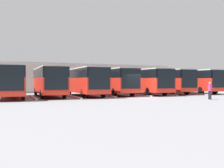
{
  "coord_description": "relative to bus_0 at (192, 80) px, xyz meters",
  "views": [
    {
      "loc": [
        16.62,
        25.4,
        1.83
      ],
      "look_at": [
        0.27,
        -5.76,
        1.39
      ],
      "focal_mm": 45.0,
      "sensor_mm": 36.0,
      "label": 1
    }
  ],
  "objects": [
    {
      "name": "bus_0",
      "position": [
        0.0,
        0.0,
        0.0
      ],
      "size": [
        4.05,
        11.8,
        3.27
      ],
      "rotation": [
        0.0,
        0.0,
        -0.13
      ],
      "color": "red",
      "rests_on": "ground_plane"
    },
    {
      "name": "curb_divider_1",
      "position": [
        6.23,
        0.83,
        -1.75
      ],
      "size": [
        1.29,
        7.82,
        0.15
      ],
      "primitive_type": "cube",
      "rotation": [
        0.0,
        0.0,
        -0.13
      ],
      "color": "#B2B2AD",
      "rests_on": "ground_plane"
    },
    {
      "name": "bus_6",
      "position": [
        24.91,
        -0.01,
        0.0
      ],
      "size": [
        4.05,
        11.8,
        3.27
      ],
      "rotation": [
        0.0,
        0.0,
        -0.13
      ],
      "color": "red",
      "rests_on": "ground_plane"
    },
    {
      "name": "pedestrian",
      "position": [
        8.19,
        11.06,
        -0.93
      ],
      "size": [
        0.46,
        0.46,
        1.68
      ],
      "rotation": [
        0.0,
        0.0,
        1.3
      ],
      "color": "black",
      "rests_on": "ground_plane"
    },
    {
      "name": "bus_5",
      "position": [
        20.76,
        -0.62,
        0.0
      ],
      "size": [
        4.05,
        11.8,
        3.27
      ],
      "rotation": [
        0.0,
        0.0,
        -0.13
      ],
      "color": "red",
      "rests_on": "ground_plane"
    },
    {
      "name": "station_building",
      "position": [
        12.45,
        -16.59,
        0.47
      ],
      "size": [
        33.83,
        14.63,
        4.53
      ],
      "color": "beige",
      "rests_on": "ground_plane"
    },
    {
      "name": "curb_divider_4",
      "position": [
        18.68,
        1.62,
        -1.75
      ],
      "size": [
        1.29,
        7.82,
        0.15
      ],
      "primitive_type": "cube",
      "rotation": [
        0.0,
        0.0,
        -0.13
      ],
      "color": "#B2B2AD",
      "rests_on": "ground_plane"
    },
    {
      "name": "bus_4",
      "position": [
        16.61,
        -0.09,
        0.0
      ],
      "size": [
        4.05,
        11.8,
        3.27
      ],
      "rotation": [
        0.0,
        0.0,
        -0.13
      ],
      "color": "red",
      "rests_on": "ground_plane"
    },
    {
      "name": "ground_plane",
      "position": [
        12.45,
        5.15,
        -1.83
      ],
      "size": [
        600.0,
        600.0,
        0.0
      ],
      "primitive_type": "plane",
      "color": "gray"
    },
    {
      "name": "curb_divider_2",
      "position": [
        10.38,
        1.58,
        -1.75
      ],
      "size": [
        1.29,
        7.82,
        0.15
      ],
      "primitive_type": "cube",
      "rotation": [
        0.0,
        0.0,
        -0.13
      ],
      "color": "#B2B2AD",
      "rests_on": "ground_plane"
    },
    {
      "name": "bus_3",
      "position": [
        12.46,
        -0.91,
        0.0
      ],
      "size": [
        4.05,
        11.8,
        3.27
      ],
      "rotation": [
        0.0,
        0.0,
        -0.13
      ],
      "color": "red",
      "rests_on": "ground_plane"
    },
    {
      "name": "bus_1",
      "position": [
        4.15,
        -0.88,
        0.0
      ],
      "size": [
        4.05,
        11.8,
        3.27
      ],
      "rotation": [
        0.0,
        0.0,
        -0.13
      ],
      "color": "red",
      "rests_on": "ground_plane"
    },
    {
      "name": "curb_divider_0",
      "position": [
        2.07,
        1.71,
        -1.75
      ],
      "size": [
        1.29,
        7.82,
        0.15
      ],
      "primitive_type": "cube",
      "rotation": [
        0.0,
        0.0,
        -0.13
      ],
      "color": "#B2B2AD",
      "rests_on": "ground_plane"
    },
    {
      "name": "bus_2",
      "position": [
        8.3,
        -0.13,
        0.0
      ],
      "size": [
        4.05,
        11.8,
        3.27
      ],
      "rotation": [
        0.0,
        0.0,
        -0.13
      ],
      "color": "red",
      "rests_on": "ground_plane"
    },
    {
      "name": "curb_divider_5",
      "position": [
        22.84,
        1.09,
        -1.75
      ],
      "size": [
        1.29,
        7.82,
        0.15
      ],
      "primitive_type": "cube",
      "rotation": [
        0.0,
        0.0,
        -0.13
      ],
      "color": "#B2B2AD",
      "rests_on": "ground_plane"
    },
    {
      "name": "curb_divider_3",
      "position": [
        14.53,
        0.8,
        -1.75
      ],
      "size": [
        1.29,
        7.82,
        0.15
      ],
      "primitive_type": "cube",
      "rotation": [
        0.0,
        0.0,
        -0.13
      ],
      "color": "#B2B2AD",
      "rests_on": "ground_plane"
    }
  ]
}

